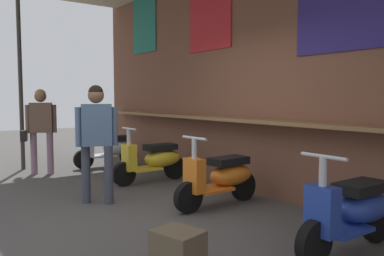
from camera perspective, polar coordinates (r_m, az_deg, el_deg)
ground_plane at (r=4.78m, az=-5.58°, el=-13.34°), size 29.68×29.68×0.00m
market_stall_facade at (r=5.73m, az=10.76°, el=11.51°), size 10.60×2.76×3.91m
scooter_silver at (r=8.43m, az=-11.89°, el=-2.95°), size 0.46×1.40×0.97m
scooter_yellow at (r=6.78m, az=-5.54°, el=-4.65°), size 0.46×1.40×0.97m
scooter_orange at (r=5.31m, az=4.43°, el=-7.19°), size 0.47×1.40×0.97m
scooter_blue at (r=4.07m, az=22.60°, el=-11.14°), size 0.46×1.40×0.97m
shopper_with_handbag at (r=7.93m, az=-21.40°, el=0.69°), size 0.39×0.66×1.62m
shopper_browsing at (r=5.47m, az=-13.84°, el=-0.48°), size 0.35×0.53×1.63m
merchandise_crate at (r=3.36m, az=-2.10°, el=-17.81°), size 0.45×0.40×0.37m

